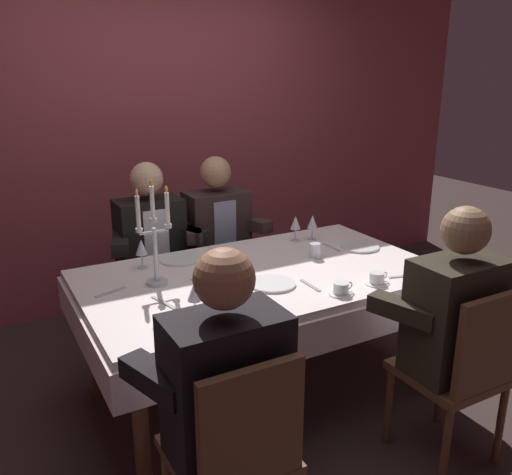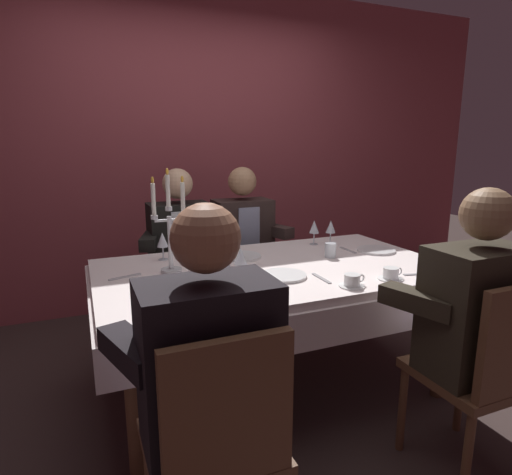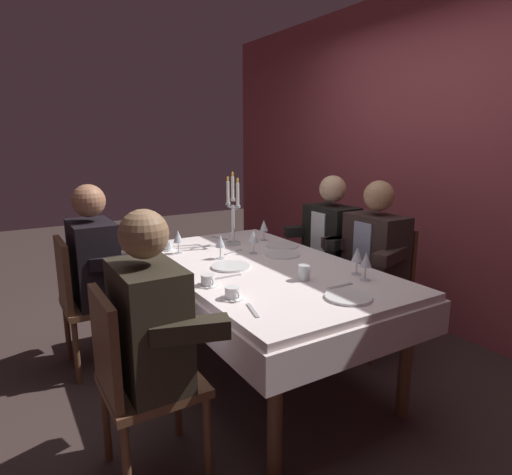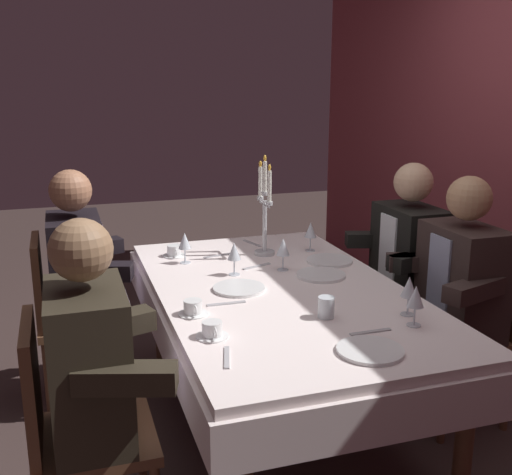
% 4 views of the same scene
% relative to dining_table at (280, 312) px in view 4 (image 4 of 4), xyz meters
% --- Properties ---
extents(ground_plane, '(12.00, 12.00, 0.00)m').
position_rel_dining_table_xyz_m(ground_plane, '(0.00, 0.00, -0.62)').
color(ground_plane, '#3A2B29').
extents(dining_table, '(1.94, 1.14, 0.74)m').
position_rel_dining_table_xyz_m(dining_table, '(0.00, 0.00, 0.00)').
color(dining_table, white).
rests_on(dining_table, ground_plane).
extents(candelabra, '(0.19, 0.11, 0.55)m').
position_rel_dining_table_xyz_m(candelabra, '(-0.55, 0.11, 0.34)').
color(candelabra, silver).
rests_on(candelabra, dining_table).
extents(dinner_plate_0, '(0.24, 0.24, 0.01)m').
position_rel_dining_table_xyz_m(dinner_plate_0, '(-0.04, -0.19, 0.13)').
color(dinner_plate_0, white).
rests_on(dinner_plate_0, dining_table).
extents(dinner_plate_1, '(0.24, 0.24, 0.01)m').
position_rel_dining_table_xyz_m(dinner_plate_1, '(-0.10, 0.25, 0.13)').
color(dinner_plate_1, white).
rests_on(dinner_plate_1, dining_table).
extents(dinner_plate_2, '(0.24, 0.24, 0.01)m').
position_rel_dining_table_xyz_m(dinner_plate_2, '(-0.31, 0.39, 0.13)').
color(dinner_plate_2, white).
rests_on(dinner_plate_2, dining_table).
extents(dinner_plate_3, '(0.24, 0.24, 0.01)m').
position_rel_dining_table_xyz_m(dinner_plate_3, '(0.74, 0.07, 0.13)').
color(dinner_plate_3, white).
rests_on(dinner_plate_3, dining_table).
extents(wine_glass_0, '(0.07, 0.07, 0.16)m').
position_rel_dining_table_xyz_m(wine_glass_0, '(-0.54, 0.38, 0.23)').
color(wine_glass_0, silver).
rests_on(wine_glass_0, dining_table).
extents(wine_glass_1, '(0.07, 0.07, 0.16)m').
position_rel_dining_table_xyz_m(wine_glass_1, '(0.58, 0.35, 0.24)').
color(wine_glass_1, silver).
rests_on(wine_glass_1, dining_table).
extents(wine_glass_2, '(0.07, 0.07, 0.16)m').
position_rel_dining_table_xyz_m(wine_glass_2, '(0.47, 0.38, 0.24)').
color(wine_glass_2, silver).
rests_on(wine_glass_2, dining_table).
extents(wine_glass_3, '(0.07, 0.07, 0.16)m').
position_rel_dining_table_xyz_m(wine_glass_3, '(-0.25, 0.11, 0.23)').
color(wine_glass_3, silver).
rests_on(wine_glass_3, dining_table).
extents(wine_glass_4, '(0.07, 0.07, 0.16)m').
position_rel_dining_table_xyz_m(wine_glass_4, '(-0.25, -0.15, 0.24)').
color(wine_glass_4, silver).
rests_on(wine_glass_4, dining_table).
extents(wine_glass_5, '(0.07, 0.07, 0.16)m').
position_rel_dining_table_xyz_m(wine_glass_5, '(-0.52, -0.34, 0.23)').
color(wine_glass_5, silver).
rests_on(wine_glass_5, dining_table).
extents(water_tumbler_0, '(0.07, 0.07, 0.09)m').
position_rel_dining_table_xyz_m(water_tumbler_0, '(0.39, 0.05, 0.16)').
color(water_tumbler_0, silver).
rests_on(water_tumbler_0, dining_table).
extents(coffee_cup_0, '(0.13, 0.12, 0.06)m').
position_rel_dining_table_xyz_m(coffee_cup_0, '(0.44, -0.43, 0.15)').
color(coffee_cup_0, white).
rests_on(coffee_cup_0, dining_table).
extents(coffee_cup_1, '(0.13, 0.12, 0.06)m').
position_rel_dining_table_xyz_m(coffee_cup_1, '(0.20, -0.45, 0.15)').
color(coffee_cup_1, white).
rests_on(coffee_cup_1, dining_table).
extents(coffee_cup_2, '(0.13, 0.12, 0.06)m').
position_rel_dining_table_xyz_m(coffee_cup_2, '(-0.67, -0.37, 0.15)').
color(coffee_cup_2, white).
rests_on(coffee_cup_2, dining_table).
extents(spoon_0, '(0.02, 0.17, 0.01)m').
position_rel_dining_table_xyz_m(spoon_0, '(0.13, -0.29, 0.12)').
color(spoon_0, '#B7B7BC').
rests_on(spoon_0, dining_table).
extents(spoon_1, '(0.02, 0.17, 0.01)m').
position_rel_dining_table_xyz_m(spoon_1, '(0.59, 0.15, 0.12)').
color(spoon_1, '#B7B7BC').
rests_on(spoon_1, dining_table).
extents(knife_2, '(0.06, 0.19, 0.01)m').
position_rel_dining_table_xyz_m(knife_2, '(-0.60, -0.13, 0.12)').
color(knife_2, '#B7B7BC').
rests_on(knife_2, dining_table).
extents(fork_3, '(0.17, 0.07, 0.01)m').
position_rel_dining_table_xyz_m(fork_3, '(-0.78, 0.11, 0.12)').
color(fork_3, '#B7B7BC').
rests_on(fork_3, dining_table).
extents(spoon_4, '(0.17, 0.06, 0.01)m').
position_rel_dining_table_xyz_m(spoon_4, '(0.63, -0.43, 0.12)').
color(spoon_4, '#B7B7BC').
rests_on(spoon_4, dining_table).
extents(fork_5, '(0.07, 0.17, 0.01)m').
position_rel_dining_table_xyz_m(fork_5, '(-0.34, 0.00, 0.12)').
color(fork_5, '#B7B7BC').
rests_on(fork_5, dining_table).
extents(seated_diner_0, '(0.63, 0.48, 1.24)m').
position_rel_dining_table_xyz_m(seated_diner_0, '(-0.64, -0.89, 0.11)').
color(seated_diner_0, brown).
rests_on(seated_diner_0, ground_plane).
extents(seated_diner_1, '(0.63, 0.48, 1.24)m').
position_rel_dining_table_xyz_m(seated_diner_1, '(-0.33, 0.89, 0.11)').
color(seated_diner_1, brown).
rests_on(seated_diner_1, ground_plane).
extents(seated_diner_2, '(0.63, 0.48, 1.24)m').
position_rel_dining_table_xyz_m(seated_diner_2, '(0.15, 0.89, 0.11)').
color(seated_diner_2, brown).
rests_on(seated_diner_2, ground_plane).
extents(seated_diner_3, '(0.63, 0.48, 1.24)m').
position_rel_dining_table_xyz_m(seated_diner_3, '(0.51, -0.89, 0.11)').
color(seated_diner_3, brown).
rests_on(seated_diner_3, ground_plane).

